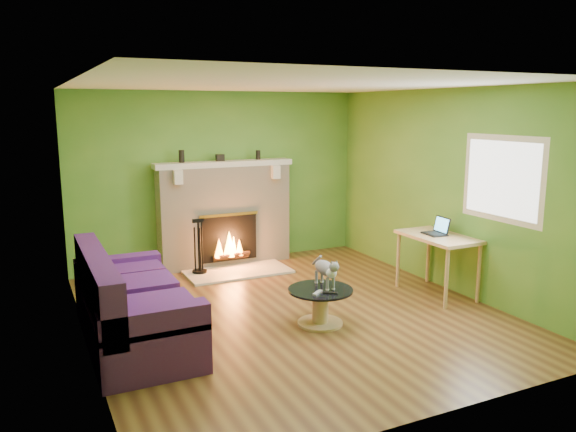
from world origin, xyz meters
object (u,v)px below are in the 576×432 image
desk (438,242)px  cat (325,271)px  coffee_table (320,304)px  sofa (129,307)px

desk → cat: 1.77m
coffee_table → desk: desk is taller
sofa → desk: (3.81, -0.18, 0.31)m
sofa → coffee_table: size_ratio=2.96×
desk → cat: (-1.75, -0.21, -0.10)m
sofa → desk: bearing=-2.7°
coffee_table → desk: 1.90m
coffee_table → cat: 0.36m
sofa → desk: size_ratio=2.02×
sofa → coffee_table: sofa is taller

